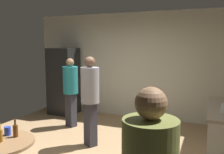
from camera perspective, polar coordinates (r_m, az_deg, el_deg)
wall_back at (r=6.39m, az=4.07°, el=2.71°), size 5.32×0.06×2.70m
refrigerator at (r=6.82m, az=-11.21°, el=-0.91°), size 0.70×0.68×1.80m
foreground_table at (r=3.35m, az=-24.58°, el=-15.23°), size 0.80×0.80×0.73m
beer_bottle_amber at (r=3.27m, az=-24.69°, el=-12.22°), size 0.06×0.06×0.23m
beer_bottle_brown at (r=3.36m, az=-21.60°, el=-11.51°), size 0.06×0.06×0.23m
plastic_cup_blue at (r=3.47m, az=-23.19°, el=-11.50°), size 0.08×0.08×0.11m
person_in_gray_shirt at (r=4.52m, az=-5.14°, el=-4.06°), size 0.47×0.47×1.68m
person_in_teal_shirt at (r=5.66m, az=-9.65°, el=-2.37°), size 0.43×0.43×1.58m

